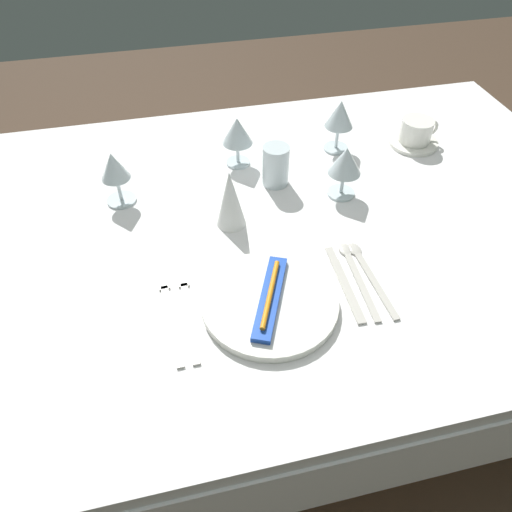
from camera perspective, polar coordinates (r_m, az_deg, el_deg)
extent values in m
plane|color=#4C3828|center=(1.70, -0.47, -15.38)|extent=(6.00, 6.00, 0.00)
cube|color=white|center=(1.14, -0.68, 3.15)|extent=(1.80, 1.10, 0.04)
cube|color=white|center=(0.92, 7.59, -25.09)|extent=(1.80, 0.01, 0.18)
cube|color=white|center=(1.64, -4.94, 12.78)|extent=(1.80, 0.01, 0.18)
cylinder|color=brown|center=(1.96, 19.92, 6.84)|extent=(0.07, 0.07, 0.70)
cylinder|color=white|center=(0.95, 1.65, -5.46)|extent=(0.27, 0.27, 0.02)
cube|color=blue|center=(0.93, 1.66, -4.87)|extent=(0.12, 0.21, 0.01)
cylinder|color=orange|center=(0.93, 1.68, -4.43)|extent=(0.08, 0.16, 0.01)
cube|color=beige|center=(0.93, -7.77, -7.62)|extent=(0.02, 0.20, 0.00)
cube|color=beige|center=(1.00, -8.55, -2.76)|extent=(0.02, 0.04, 0.00)
cube|color=beige|center=(0.93, -9.84, -7.91)|extent=(0.02, 0.20, 0.00)
cube|color=beige|center=(1.01, -10.83, -3.06)|extent=(0.02, 0.04, 0.00)
cube|color=beige|center=(0.99, 10.70, -3.98)|extent=(0.02, 0.17, 0.00)
cube|color=beige|center=(1.05, 8.98, -0.08)|extent=(0.02, 0.06, 0.00)
cube|color=beige|center=(1.01, 12.30, -3.42)|extent=(0.02, 0.19, 0.00)
ellipsoid|color=beige|center=(1.07, 10.44, 0.74)|extent=(0.03, 0.04, 0.01)
cube|color=beige|center=(1.01, 13.87, -3.25)|extent=(0.02, 0.19, 0.00)
ellipsoid|color=beige|center=(1.08, 11.50, 0.77)|extent=(0.03, 0.04, 0.01)
cylinder|color=white|center=(1.47, 17.96, 12.57)|extent=(0.14, 0.14, 0.01)
cylinder|color=white|center=(1.45, 18.29, 13.79)|extent=(0.09, 0.09, 0.06)
torus|color=white|center=(1.47, 19.83, 13.97)|extent=(0.04, 0.01, 0.04)
cylinder|color=silver|center=(1.23, 9.93, 7.31)|extent=(0.07, 0.07, 0.01)
cylinder|color=silver|center=(1.21, 10.11, 8.51)|extent=(0.01, 0.01, 0.06)
cone|color=silver|center=(1.17, 10.50, 10.97)|extent=(0.08, 0.08, 0.07)
cylinder|color=silver|center=(1.32, -2.11, 10.94)|extent=(0.06, 0.06, 0.01)
cylinder|color=silver|center=(1.30, -2.14, 12.09)|extent=(0.01, 0.01, 0.06)
cone|color=silver|center=(1.27, -2.22, 14.49)|extent=(0.08, 0.08, 0.07)
cylinder|color=silver|center=(1.39, 9.33, 12.41)|extent=(0.07, 0.07, 0.01)
cylinder|color=silver|center=(1.38, 9.50, 13.65)|extent=(0.01, 0.01, 0.06)
cone|color=silver|center=(1.34, 9.85, 16.14)|extent=(0.08, 0.08, 0.07)
cylinder|color=silver|center=(1.23, -15.49, 6.37)|extent=(0.07, 0.07, 0.01)
cylinder|color=silver|center=(1.21, -15.80, 7.63)|extent=(0.01, 0.01, 0.06)
cone|color=silver|center=(1.17, -16.40, 10.12)|extent=(0.07, 0.07, 0.07)
cylinder|color=silver|center=(1.22, 2.33, 10.57)|extent=(0.07, 0.07, 0.10)
cylinder|color=#C68C1E|center=(1.23, 2.30, 9.76)|extent=(0.06, 0.06, 0.05)
cone|color=white|center=(1.08, -3.05, 6.73)|extent=(0.07, 0.07, 0.14)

